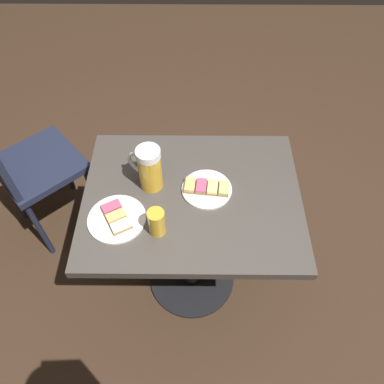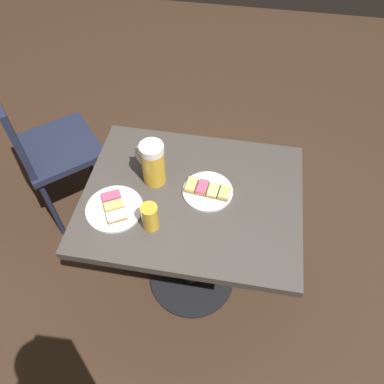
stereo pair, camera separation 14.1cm
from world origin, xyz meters
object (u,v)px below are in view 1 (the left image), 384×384
Objects in this scene: cafe_chair at (23,165)px; plate_far at (117,218)px; beer_mug at (149,168)px; plate_near at (207,188)px; beer_glass_small at (157,222)px.

plate_far is at bearing 8.40° from cafe_chair.
beer_mug reaches higher than plate_far.
plate_far is at bearing -123.41° from beer_mug.
plate_near is 0.23m from beer_mug.
cafe_chair is (-0.54, 0.45, -0.21)m from plate_far.
beer_glass_small reaches higher than plate_near.
cafe_chair is at bearing 144.47° from beer_glass_small.
beer_glass_small is at bearing -16.89° from plate_far.
plate_near is at bearing 28.45° from cafe_chair.
plate_far is 0.16m from beer_glass_small.
beer_mug reaches higher than plate_near.
beer_glass_small is (0.04, -0.21, -0.04)m from beer_mug.
beer_glass_small is 0.88m from cafe_chair.
plate_near and plate_far have the same top height.
plate_far is 0.73m from cafe_chair.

